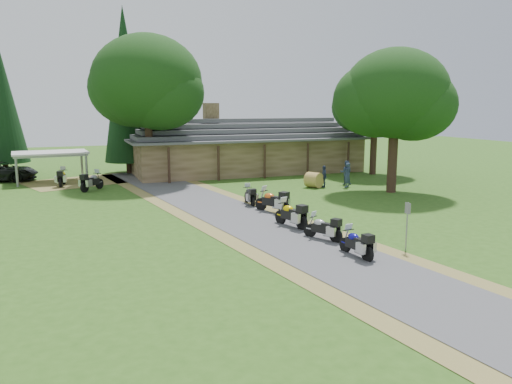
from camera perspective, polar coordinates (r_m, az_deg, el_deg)
name	(u,v)px	position (r m, az deg, el deg)	size (l,w,h in m)	color
ground	(305,246)	(21.81, 5.60, -6.15)	(120.00, 120.00, 0.00)	#2C5217
driveway	(260,226)	(25.14, 0.49, -3.93)	(46.00, 46.00, 0.00)	#444446
lodge	(246,145)	(45.56, -1.12, 5.42)	(21.40, 9.40, 4.90)	brown
carport	(51,167)	(42.71, -22.37, 2.68)	(5.52, 3.68, 2.39)	silver
car_dark_suv	(0,167)	(44.74, -27.26, 2.59)	(6.12, 2.61, 2.34)	black
motorcycle_row_a	(356,242)	(20.42, 11.38, -5.62)	(1.80, 0.59, 1.23)	#0F0C7D
motorcycle_row_b	(323,227)	(22.70, 7.64, -3.95)	(1.79, 0.58, 1.22)	#ADAFB5
motorcycle_row_c	(291,213)	(24.90, 4.02, -2.43)	(2.06, 0.67, 1.41)	#DEC100
motorcycle_row_d	(272,200)	(28.21, 1.88, -0.91)	(2.11, 0.69, 1.44)	orange
motorcycle_row_e	(250,195)	(30.49, -0.73, -0.30)	(1.78, 0.58, 1.22)	black
motorcycle_carport_a	(62,177)	(40.26, -21.28, 1.64)	(2.04, 0.66, 1.39)	#CCAA06
motorcycle_carport_b	(92,181)	(37.37, -18.24, 1.26)	(2.10, 0.68, 1.43)	gray
person_a	(347,173)	(37.43, 10.36, 2.16)	(0.61, 0.44, 2.15)	navy
person_b	(346,170)	(38.80, 10.26, 2.44)	(0.61, 0.44, 2.15)	navy
person_c	(324,175)	(37.26, 7.78, 1.99)	(0.53, 0.38, 1.88)	navy
hay_bale	(314,180)	(37.03, 6.62, 1.38)	(1.13, 1.13, 1.04)	#A37C3B
sign_post	(407,226)	(21.72, 16.86, -3.79)	(0.37, 0.06, 2.06)	gray
oak_lodge_left	(148,101)	(40.35, -12.29, 10.13)	(8.51, 8.51, 12.65)	#12340F
oak_lodge_right	(375,116)	(44.83, 13.42, 8.41)	(6.42, 6.42, 10.11)	#12340F
oak_driveway	(395,113)	(35.70, 15.56, 8.71)	(7.18, 7.18, 10.98)	#12340F
cedar_near	(126,91)	(45.68, -14.66, 11.09)	(4.09, 4.09, 14.42)	black
cedar_far	(0,104)	(48.59, -27.19, 8.93)	(4.15, 4.15, 12.20)	black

